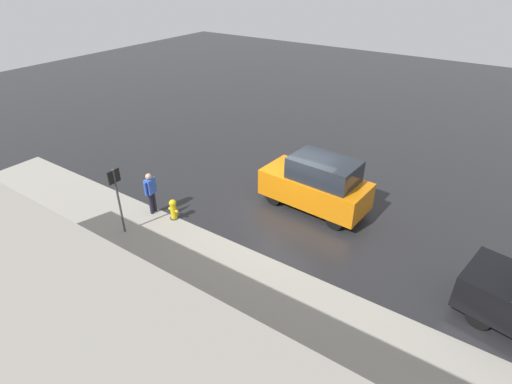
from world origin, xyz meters
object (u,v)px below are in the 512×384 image
at_px(moving_hatchback, 317,184).
at_px(sign_post, 117,192).
at_px(fire_hydrant, 173,210).
at_px(pedestrian, 151,190).

xyz_separation_m(moving_hatchback, sign_post, (4.64, 5.03, 0.55)).
xyz_separation_m(fire_hydrant, pedestrian, (0.91, 0.13, 0.56)).
height_order(fire_hydrant, pedestrian, pedestrian).
bearing_deg(moving_hatchback, sign_post, 47.30).
bearing_deg(sign_post, moving_hatchback, -132.70).
bearing_deg(sign_post, pedestrian, -86.82).
relative_size(pedestrian, sign_post, 0.68).
height_order(moving_hatchback, pedestrian, moving_hatchback).
height_order(pedestrian, sign_post, sign_post).
relative_size(moving_hatchback, sign_post, 1.67).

